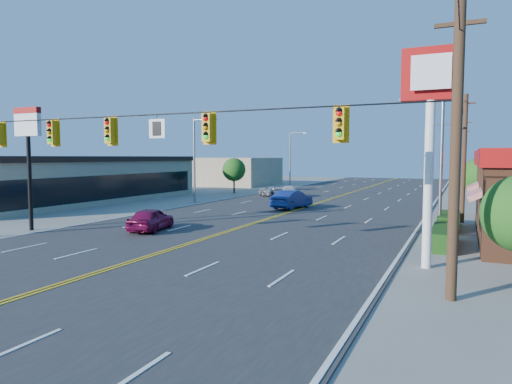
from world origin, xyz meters
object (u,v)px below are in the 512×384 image
at_px(signal_span, 131,143).
at_px(car_white, 290,191).
at_px(pizza_hut_sign, 28,142).
at_px(car_silver, 275,192).
at_px(kfc_pylon, 430,112).
at_px(car_blue, 292,200).
at_px(car_magenta, 151,220).

distance_m(signal_span, car_white, 31.95).
xyz_separation_m(pizza_hut_sign, car_silver, (4.37, 27.49, -4.65)).
bearing_deg(car_silver, kfc_pylon, 143.79).
xyz_separation_m(car_white, car_silver, (-1.79, 0.19, -0.08)).
relative_size(signal_span, car_blue, 5.29).
bearing_deg(signal_span, car_white, 98.58).
bearing_deg(car_magenta, car_white, -102.21).
distance_m(pizza_hut_sign, car_silver, 28.22).
xyz_separation_m(kfc_pylon, car_silver, (-17.63, 27.49, -5.51)).
relative_size(pizza_hut_sign, car_silver, 1.79).
bearing_deg(car_blue, kfc_pylon, 134.00).
xyz_separation_m(signal_span, car_magenta, (-4.14, 6.58, -4.22)).
bearing_deg(car_white, kfc_pylon, 103.93).
relative_size(signal_span, car_magenta, 6.21).
xyz_separation_m(car_magenta, car_white, (-0.58, 24.72, -0.05)).
relative_size(kfc_pylon, car_silver, 2.22).
height_order(kfc_pylon, car_silver, kfc_pylon).
height_order(car_magenta, car_blue, car_blue).
distance_m(car_blue, car_silver, 12.35).
height_order(kfc_pylon, car_magenta, kfc_pylon).
height_order(pizza_hut_sign, car_white, pizza_hut_sign).
bearing_deg(car_blue, signal_span, 100.53).
relative_size(pizza_hut_sign, car_white, 1.62).
xyz_separation_m(signal_span, car_blue, (-0.58, 20.65, -4.13)).
xyz_separation_m(car_blue, car_silver, (-5.93, 10.84, -0.23)).
height_order(car_magenta, car_silver, car_magenta).
distance_m(car_magenta, car_blue, 14.51).
xyz_separation_m(signal_span, kfc_pylon, (11.12, 4.00, 1.16)).
xyz_separation_m(pizza_hut_sign, car_blue, (10.30, 16.65, -4.42)).
distance_m(kfc_pylon, pizza_hut_sign, 22.02).
bearing_deg(car_magenta, pizza_hut_sign, 7.40).
xyz_separation_m(signal_span, car_silver, (-6.51, 31.49, -4.35)).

